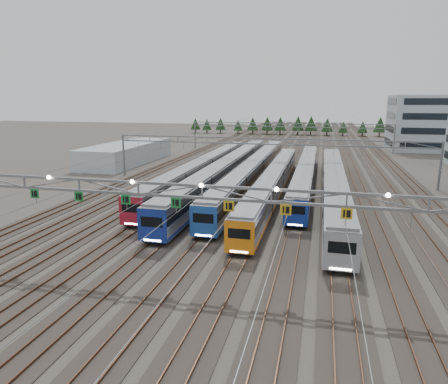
% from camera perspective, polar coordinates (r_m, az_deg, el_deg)
% --- Properties ---
extents(ground, '(400.00, 400.00, 0.00)m').
position_cam_1_polar(ground, '(34.62, -2.98, -11.84)').
color(ground, '#47423A').
rests_on(ground, ground).
extents(track_bed, '(54.00, 260.00, 5.42)m').
position_cam_1_polar(track_bed, '(130.98, 9.76, 7.27)').
color(track_bed, '#2D2823').
rests_on(track_bed, ground).
extents(train_a, '(3.02, 58.40, 3.93)m').
position_cam_1_polar(train_a, '(72.56, -2.79, 3.34)').
color(train_a, black).
rests_on(train_a, ground).
extents(train_b, '(3.12, 67.05, 4.07)m').
position_cam_1_polar(train_b, '(71.23, 0.65, 3.23)').
color(train_b, black).
rests_on(train_b, ground).
extents(train_c, '(3.00, 64.53, 3.91)m').
position_cam_1_polar(train_c, '(71.79, 4.41, 3.20)').
color(train_c, black).
rests_on(train_c, ground).
extents(train_d, '(2.87, 54.12, 3.74)m').
position_cam_1_polar(train_d, '(62.71, 7.16, 1.59)').
color(train_d, black).
rests_on(train_d, ground).
extents(train_e, '(2.80, 51.23, 3.65)m').
position_cam_1_polar(train_e, '(70.28, 11.58, 2.64)').
color(train_e, black).
rests_on(train_e, ground).
extents(train_f, '(3.06, 55.49, 3.99)m').
position_cam_1_polar(train_f, '(61.19, 15.43, 1.04)').
color(train_f, black).
rests_on(train_f, ground).
extents(gantry_near, '(56.36, 0.61, 8.08)m').
position_cam_1_polar(gantry_near, '(32.16, -3.27, -0.40)').
color(gantry_near, slate).
rests_on(gantry_near, ground).
extents(gantry_mid, '(56.36, 0.36, 8.00)m').
position_cam_1_polar(gantry_mid, '(71.07, 6.30, 6.47)').
color(gantry_mid, slate).
rests_on(gantry_mid, ground).
extents(gantry_far, '(56.36, 0.36, 8.00)m').
position_cam_1_polar(gantry_far, '(115.65, 9.30, 8.95)').
color(gantry_far, slate).
rests_on(gantry_far, ground).
extents(depot_bldg_north, '(22.00, 18.00, 15.60)m').
position_cam_1_polar(depot_bldg_north, '(130.98, 27.44, 8.76)').
color(depot_bldg_north, '#ACBFCD').
rests_on(depot_bldg_north, ground).
extents(west_shed, '(10.00, 30.00, 4.42)m').
position_cam_1_polar(west_shed, '(96.44, -13.66, 5.44)').
color(west_shed, '#ACBFCD').
rests_on(west_shed, ground).
extents(treeline, '(100.10, 5.60, 7.02)m').
position_cam_1_polar(treeline, '(167.88, 11.54, 9.40)').
color(treeline, '#332114').
rests_on(treeline, ground).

